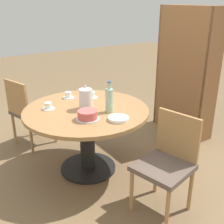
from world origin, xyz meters
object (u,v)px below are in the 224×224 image
Objects in this scene: chair_b at (28,110)px; cup_c at (92,95)px; cake_main at (87,115)px; cup_a at (68,96)px; cup_b at (48,106)px; coffee_pot at (86,98)px; chair_a at (167,161)px; water_bottle at (109,100)px; bookshelf at (185,74)px.

chair_b is 0.87m from cup_c.
cake_main is 0.65m from cup_a.
chair_b is 0.73m from cup_b.
coffee_pot is 1.96× the size of cup_b.
coffee_pot reaches higher than chair_b.
water_bottle reaches higher than chair_a.
bookshelf is 7.83× the size of cake_main.
bookshelf is (-1.02, 1.29, 0.35)m from chair_a.
chair_b is 1.18m from cake_main.
cup_b is (0.68, 0.00, 0.26)m from chair_b.
chair_a is 1.00× the size of chair_b.
water_bottle reaches higher than cup_b.
cake_main is 1.69× the size of cup_c.
chair_a is 1.28m from cup_b.
cup_c is at bearing 170.92° from water_bottle.
coffee_pot reaches higher than cup_b.
chair_a is 6.86× the size of cup_b.
chair_a is 0.81m from cake_main.
cake_main reaches higher than cup_a.
bookshelf is (0.77, 1.87, 0.35)m from chair_b.
cake_main reaches higher than cup_c.
cake_main is at bearing 102.15° from bookshelf.
water_bottle is 0.63m from cup_a.
cake_main is 0.61m from cup_c.
coffee_pot is (-0.91, -0.26, 0.35)m from chair_a.
bookshelf is 1.87m from cup_b.
cup_c is (0.14, 0.22, 0.00)m from cup_a.
coffee_pot is 1.16× the size of cake_main.
cup_c is at bearing 83.90° from bookshelf.
chair_a is 1.68m from bookshelf.
bookshelf is 13.24× the size of cup_b.
cake_main is (0.04, -0.27, -0.09)m from water_bottle.
chair_b is 3.49× the size of coffee_pot.
coffee_pot reaches higher than chair_a.
water_bottle is 2.48× the size of cup_a.
cup_b is at bearing 87.24° from bookshelf.
cup_b is (-1.11, -0.58, 0.26)m from chair_a.
chair_a is at bearing 15.83° from coffee_pot.
bookshelf is 1.34m from cup_c.
water_bottle is at bearing -9.08° from cup_c.
cup_a is at bearing 121.89° from cup_b.
cake_main is at bearing 173.83° from chair_b.
coffee_pot is at bearing 153.15° from cake_main.
bookshelf reaches higher than water_bottle.
cake_main is at bearing -162.56° from chair_a.
cup_b is at bearing -122.77° from coffee_pot.
cup_b is (0.19, -0.31, 0.00)m from cup_a.
coffee_pot is 1.96× the size of cup_c.
water_bottle is 2.48× the size of cup_c.
coffee_pot is 1.96× the size of cup_a.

